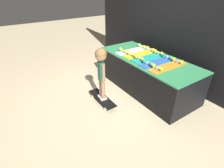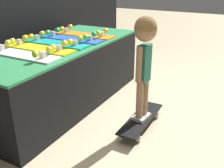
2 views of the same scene
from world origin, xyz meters
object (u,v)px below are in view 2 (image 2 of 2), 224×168
object	(u,v)px
skateboard_white_on_rack	(21,54)
skateboard_blue_on_rack	(71,38)
skateboard_yellow_on_rack	(39,47)
skateboard_teal_on_rack	(56,42)
skateboard_on_floor	(141,119)
skateboard_orange_on_rack	(84,34)
child	(145,50)

from	to	relation	value
skateboard_white_on_rack	skateboard_blue_on_rack	size ratio (longest dim) A/B	1.00
skateboard_yellow_on_rack	skateboard_teal_on_rack	xyz separation A→B (m)	(0.23, -0.01, 0.00)
skateboard_teal_on_rack	skateboard_on_floor	world-z (taller)	skateboard_teal_on_rack
skateboard_teal_on_rack	skateboard_blue_on_rack	world-z (taller)	same
skateboard_teal_on_rack	skateboard_blue_on_rack	xyz separation A→B (m)	(0.23, -0.02, 0.00)
skateboard_white_on_rack	skateboard_teal_on_rack	size ratio (longest dim) A/B	1.00
skateboard_teal_on_rack	skateboard_white_on_rack	bearing A→B (deg)	-179.13
skateboard_orange_on_rack	skateboard_white_on_rack	bearing A→B (deg)	178.75
skateboard_teal_on_rack	child	distance (m)	0.99
skateboard_blue_on_rack	skateboard_white_on_rack	bearing A→B (deg)	178.93
skateboard_on_floor	skateboard_blue_on_rack	bearing A→B (deg)	72.93
skateboard_white_on_rack	skateboard_yellow_on_rack	xyz separation A→B (m)	(0.23, 0.02, 0.00)
skateboard_white_on_rack	skateboard_blue_on_rack	bearing A→B (deg)	-1.07
skateboard_white_on_rack	child	world-z (taller)	child
skateboard_white_on_rack	skateboard_yellow_on_rack	distance (m)	0.23
skateboard_teal_on_rack	skateboard_on_floor	distance (m)	1.15
skateboard_white_on_rack	skateboard_orange_on_rack	size ratio (longest dim) A/B	1.00
skateboard_yellow_on_rack	child	bearing A→B (deg)	-80.49
skateboard_white_on_rack	skateboard_yellow_on_rack	world-z (taller)	same
skateboard_yellow_on_rack	skateboard_orange_on_rack	size ratio (longest dim) A/B	1.00
skateboard_orange_on_rack	skateboard_on_floor	bearing A→B (deg)	-118.86
skateboard_yellow_on_rack	skateboard_blue_on_rack	world-z (taller)	same
skateboard_orange_on_rack	skateboard_teal_on_rack	bearing A→B (deg)	176.63
child	skateboard_orange_on_rack	bearing A→B (deg)	67.74
skateboard_blue_on_rack	child	world-z (taller)	child
skateboard_blue_on_rack	skateboard_on_floor	size ratio (longest dim) A/B	1.09
skateboard_on_floor	child	distance (m)	0.65
skateboard_on_floor	child	size ratio (longest dim) A/B	0.75
skateboard_orange_on_rack	child	bearing A→B (deg)	-118.86
skateboard_white_on_rack	skateboard_orange_on_rack	world-z (taller)	same
skateboard_teal_on_rack	child	world-z (taller)	child
skateboard_teal_on_rack	skateboard_on_floor	size ratio (longest dim) A/B	1.09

